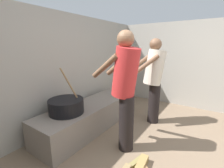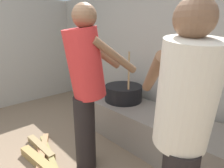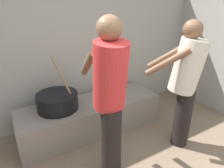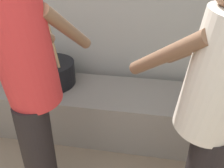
{
  "view_description": "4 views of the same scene",
  "coord_description": "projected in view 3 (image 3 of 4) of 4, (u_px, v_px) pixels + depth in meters",
  "views": [
    {
      "loc": [
        -1.63,
        0.2,
        1.39
      ],
      "look_at": [
        0.36,
        1.55,
        0.8
      ],
      "focal_mm": 25.16,
      "sensor_mm": 36.0,
      "label": 1
    },
    {
      "loc": [
        1.43,
        0.2,
        1.36
      ],
      "look_at": [
        -0.06,
        1.59,
        0.77
      ],
      "focal_mm": 30.08,
      "sensor_mm": 36.0,
      "label": 2
    },
    {
      "loc": [
        -0.69,
        -0.2,
        1.64
      ],
      "look_at": [
        0.21,
        1.36,
        0.89
      ],
      "focal_mm": 30.54,
      "sensor_mm": 36.0,
      "label": 3
    },
    {
      "loc": [
        0.71,
        0.09,
        1.51
      ],
      "look_at": [
        0.5,
        1.28,
        0.85
      ],
      "focal_mm": 38.76,
      "sensor_mm": 36.0,
      "label": 4
    }
  ],
  "objects": [
    {
      "name": "cook_in_red_shirt",
      "position": [
        110.0,
        94.0,
        1.72
      ],
      "size": [
        0.43,
        0.7,
        1.58
      ],
      "color": "black",
      "rests_on": "ground_plane"
    },
    {
      "name": "block_enclosure_rear",
      "position": [
        61.0,
        57.0,
        2.7
      ],
      "size": [
        4.87,
        0.2,
        1.92
      ],
      "primitive_type": "cube",
      "color": "#9E998E",
      "rests_on": "ground_plane"
    },
    {
      "name": "cook_in_cream_shirt",
      "position": [
        185.0,
        80.0,
        2.14
      ],
      "size": [
        0.68,
        0.68,
        1.52
      ],
      "color": "black",
      "rests_on": "ground_plane"
    },
    {
      "name": "cooking_pot_main",
      "position": [
        57.0,
        101.0,
        2.37
      ],
      "size": [
        0.51,
        0.51,
        0.66
      ],
      "color": "black",
      "rests_on": "hearth_ledge"
    },
    {
      "name": "hearth_ledge",
      "position": [
        92.0,
        116.0,
        2.66
      ],
      "size": [
        1.91,
        0.6,
        0.43
      ],
      "primitive_type": "cube",
      "color": "slate",
      "rests_on": "ground_plane"
    }
  ]
}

